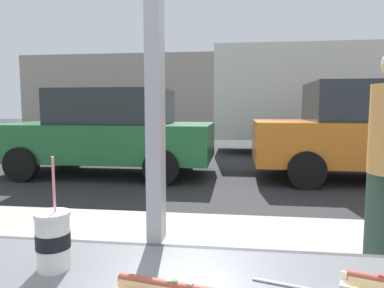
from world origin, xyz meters
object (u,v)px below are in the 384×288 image
Objects in this scene: soda_cup_right at (53,240)px; parked_car_orange at (373,132)px; parked_car_green at (109,132)px; box_truck at (323,97)px.

parked_car_orange reaches higher than soda_cup_right.
parked_car_orange reaches higher than parked_car_green.
soda_cup_right is at bearing -116.57° from parked_car_orange.
box_truck is at bearing 39.18° from parked_car_green.
box_truck reaches higher than soda_cup_right.
box_truck is (5.13, 4.18, 0.82)m from parked_car_green.
soda_cup_right is 6.38m from parked_car_green.
parked_car_orange is (5.10, 0.00, 0.05)m from parked_car_green.
soda_cup_right is 0.07× the size of parked_car_orange.
soda_cup_right is at bearing -106.60° from box_truck.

